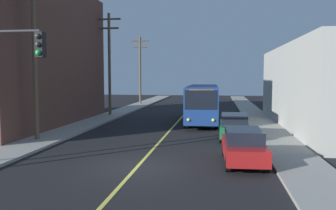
{
  "coord_description": "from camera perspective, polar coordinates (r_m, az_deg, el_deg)",
  "views": [
    {
      "loc": [
        3.56,
        -15.17,
        4.06
      ],
      "look_at": [
        0.0,
        9.72,
        2.0
      ],
      "focal_mm": 37.7,
      "sensor_mm": 36.0,
      "label": 1
    }
  ],
  "objects": [
    {
      "name": "ground_plane",
      "position": [
        16.1,
        -4.98,
        -9.93
      ],
      "size": [
        120.0,
        120.0,
        0.0
      ],
      "primitive_type": "plane",
      "color": "black"
    },
    {
      "name": "sidewalk_left",
      "position": [
        27.68,
        -14.98,
        -3.75
      ],
      "size": [
        2.5,
        90.0,
        0.15
      ],
      "primitive_type": "cube",
      "color": "gray",
      "rests_on": "ground"
    },
    {
      "name": "sidewalk_right",
      "position": [
        25.75,
        16.33,
        -4.41
      ],
      "size": [
        2.5,
        90.0,
        0.15
      ],
      "primitive_type": "cube",
      "color": "gray",
      "rests_on": "ground"
    },
    {
      "name": "lane_stripe_center",
      "position": [
        30.65,
        1.4,
        -2.92
      ],
      "size": [
        0.16,
        60.0,
        0.01
      ],
      "primitive_type": "cube",
      "color": "#D8CC4C",
      "rests_on": "ground"
    },
    {
      "name": "building_left_brick",
      "position": [
        32.09,
        -24.2,
        7.46
      ],
      "size": [
        10.0,
        18.18,
        11.69
      ],
      "color": "brown",
      "rests_on": "ground"
    },
    {
      "name": "city_bus",
      "position": [
        31.47,
        5.64,
        0.57
      ],
      "size": [
        2.81,
        12.2,
        3.2
      ],
      "color": "navy",
      "rests_on": "ground"
    },
    {
      "name": "parked_car_red",
      "position": [
        16.82,
        12.11,
        -6.45
      ],
      "size": [
        1.95,
        4.46,
        1.62
      ],
      "color": "maroon",
      "rests_on": "ground"
    },
    {
      "name": "parked_car_green",
      "position": [
        23.23,
        10.64,
        -3.36
      ],
      "size": [
        1.89,
        4.43,
        1.62
      ],
      "color": "#196038",
      "rests_on": "ground"
    },
    {
      "name": "utility_pole_near",
      "position": [
        23.29,
        -20.77,
        8.52
      ],
      "size": [
        2.4,
        0.28,
        10.17
      ],
      "color": "brown",
      "rests_on": "sidewalk_left"
    },
    {
      "name": "utility_pole_mid",
      "position": [
        36.37,
        -9.46,
        7.3
      ],
      "size": [
        2.4,
        0.28,
        10.21
      ],
      "color": "brown",
      "rests_on": "sidewalk_left"
    },
    {
      "name": "utility_pole_far",
      "position": [
        51.01,
        -4.53,
        6.18
      ],
      "size": [
        2.4,
        0.28,
        9.53
      ],
      "color": "brown",
      "rests_on": "sidewalk_left"
    }
  ]
}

